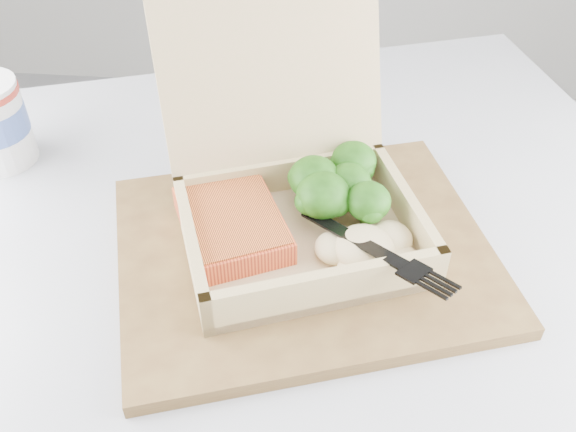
{
  "coord_description": "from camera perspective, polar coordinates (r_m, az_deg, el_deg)",
  "views": [
    {
      "loc": [
        0.26,
        -0.05,
        1.21
      ],
      "look_at": [
        0.22,
        0.4,
        0.8
      ],
      "focal_mm": 40.0,
      "sensor_mm": 36.0,
      "label": 1
    }
  ],
  "objects": [
    {
      "name": "cafe_table",
      "position": [
        0.75,
        0.08,
        -17.1
      ],
      "size": [
        1.11,
        1.11,
        0.76
      ],
      "rotation": [
        0.0,
        0.0,
        0.32
      ],
      "color": "black",
      "rests_on": "floor"
    },
    {
      "name": "takeout_container",
      "position": [
        0.61,
        0.33,
        3.01
      ],
      "size": [
        0.28,
        0.29,
        0.2
      ],
      "rotation": [
        0.0,
        0.0,
        0.35
      ],
      "color": "tan",
      "rests_on": "serving_tray"
    },
    {
      "name": "mashed_potatoes",
      "position": [
        0.58,
        6.78,
        -2.82
      ],
      "size": [
        0.09,
        0.08,
        0.03
      ],
      "primitive_type": "ellipsoid",
      "color": "#CFB486",
      "rests_on": "takeout_container"
    },
    {
      "name": "salmon_fillet",
      "position": [
        0.61,
        -4.99,
        -0.77
      ],
      "size": [
        0.13,
        0.14,
        0.02
      ],
      "primitive_type": "cube",
      "rotation": [
        0.0,
        0.0,
        0.43
      ],
      "color": "orange",
      "rests_on": "takeout_container"
    },
    {
      "name": "broccoli_pile",
      "position": [
        0.63,
        5.4,
        2.33
      ],
      "size": [
        0.12,
        0.12,
        0.04
      ],
      "primitive_type": null,
      "color": "#2C781A",
      "rests_on": "takeout_container"
    },
    {
      "name": "serving_tray",
      "position": [
        0.62,
        1.46,
        -3.2
      ],
      "size": [
        0.42,
        0.37,
        0.02
      ],
      "primitive_type": "cube",
      "rotation": [
        0.0,
        0.0,
        0.31
      ],
      "color": "brown",
      "rests_on": "cafe_table"
    },
    {
      "name": "receipt",
      "position": [
        0.78,
        -3.36,
        6.96
      ],
      "size": [
        0.09,
        0.15,
        0.0
      ],
      "primitive_type": "cube",
      "rotation": [
        0.0,
        0.0,
        0.09
      ],
      "color": "white",
      "rests_on": "cafe_table"
    },
    {
      "name": "plastic_fork",
      "position": [
        0.59,
        4.16,
        -0.77
      ],
      "size": [
        0.14,
        0.13,
        0.02
      ],
      "rotation": [
        0.0,
        0.0,
        3.96
      ],
      "color": "black",
      "rests_on": "mashed_potatoes"
    }
  ]
}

